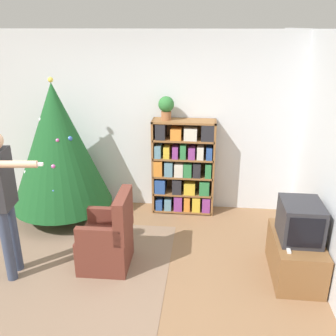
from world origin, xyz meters
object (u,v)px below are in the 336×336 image
object	(u,v)px
potted_plant	(166,106)
bookshelf	(184,168)
christmas_tree	(58,146)
television	(300,221)
standing_person	(3,194)
armchair	(108,241)

from	to	relation	value
potted_plant	bookshelf	bearing A→B (deg)	-2.02
christmas_tree	potted_plant	size ratio (longest dim) A/B	6.13
bookshelf	christmas_tree	xyz separation A→B (m)	(-1.73, -0.35, 0.39)
television	standing_person	size ratio (longest dim) A/B	0.30
bookshelf	television	world-z (taller)	bookshelf
standing_person	christmas_tree	bearing A→B (deg)	172.40
bookshelf	standing_person	world-z (taller)	standing_person
television	potted_plant	bearing A→B (deg)	137.94
television	armchair	xyz separation A→B (m)	(-2.11, -0.03, -0.36)
christmas_tree	armchair	world-z (taller)	christmas_tree
christmas_tree	potted_plant	world-z (taller)	christmas_tree
bookshelf	potted_plant	distance (m)	0.93
potted_plant	standing_person	bearing A→B (deg)	-130.72
armchair	standing_person	distance (m)	1.25
bookshelf	christmas_tree	size ratio (longest dim) A/B	0.70
christmas_tree	potted_plant	xyz separation A→B (m)	(1.47, 0.36, 0.51)
television	standing_person	bearing A→B (deg)	-174.24
television	armchair	world-z (taller)	armchair
television	standing_person	world-z (taller)	standing_person
standing_person	potted_plant	size ratio (longest dim) A/B	5.09
bookshelf	television	distance (m)	1.97
armchair	potted_plant	size ratio (longest dim) A/B	2.80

